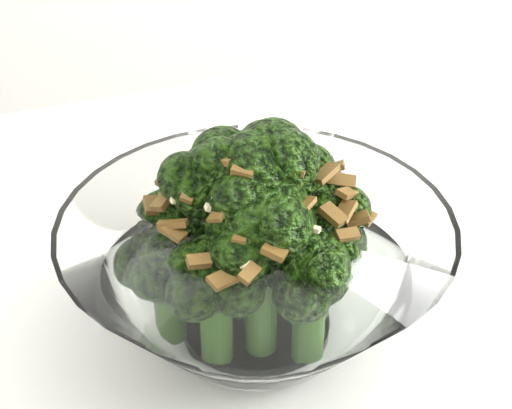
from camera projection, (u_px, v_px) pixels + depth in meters
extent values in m
cube|color=white|center=(379.00, 399.00, 0.45)|extent=(1.37, 1.09, 0.04)
cylinder|color=white|center=(256.00, 327.00, 0.46)|extent=(0.09, 0.09, 0.01)
cylinder|color=#295115|center=(256.00, 261.00, 0.44)|extent=(0.02, 0.02, 0.08)
sphere|color=#22460D|center=(256.00, 178.00, 0.41)|extent=(0.05, 0.05, 0.05)
cylinder|color=#295115|center=(278.00, 243.00, 0.46)|extent=(0.02, 0.02, 0.08)
sphere|color=#22460D|center=(279.00, 170.00, 0.43)|extent=(0.05, 0.05, 0.05)
cylinder|color=#295115|center=(220.00, 260.00, 0.45)|extent=(0.02, 0.02, 0.07)
sphere|color=#22460D|center=(217.00, 187.00, 0.42)|extent=(0.05, 0.05, 0.05)
cylinder|color=#295115|center=(261.00, 299.00, 0.42)|extent=(0.02, 0.02, 0.07)
sphere|color=#22460D|center=(261.00, 228.00, 0.39)|extent=(0.05, 0.05, 0.05)
cylinder|color=#295115|center=(316.00, 275.00, 0.45)|extent=(0.02, 0.02, 0.06)
sphere|color=#22460D|center=(319.00, 219.00, 0.42)|extent=(0.04, 0.04, 0.04)
cylinder|color=#295115|center=(194.00, 269.00, 0.45)|extent=(0.02, 0.02, 0.05)
sphere|color=#22460D|center=(191.00, 215.00, 0.43)|extent=(0.05, 0.05, 0.05)
cylinder|color=#295115|center=(309.00, 322.00, 0.42)|extent=(0.02, 0.02, 0.05)
sphere|color=#22460D|center=(311.00, 268.00, 0.40)|extent=(0.04, 0.04, 0.04)
cylinder|color=#295115|center=(216.00, 323.00, 0.42)|extent=(0.02, 0.02, 0.05)
sphere|color=#22460D|center=(214.00, 273.00, 0.40)|extent=(0.04, 0.04, 0.04)
cylinder|color=#295115|center=(323.00, 254.00, 0.48)|extent=(0.02, 0.02, 0.04)
sphere|color=#22460D|center=(326.00, 213.00, 0.46)|extent=(0.04, 0.04, 0.04)
cylinder|color=#295115|center=(170.00, 309.00, 0.44)|extent=(0.02, 0.02, 0.04)
sphere|color=#22460D|center=(167.00, 267.00, 0.42)|extent=(0.04, 0.04, 0.04)
cylinder|color=#295115|center=(256.00, 242.00, 0.48)|extent=(0.02, 0.02, 0.04)
sphere|color=#22460D|center=(256.00, 200.00, 0.47)|extent=(0.04, 0.04, 0.04)
cylinder|color=#295115|center=(265.00, 237.00, 0.47)|extent=(0.02, 0.02, 0.07)
sphere|color=#22460D|center=(265.00, 175.00, 0.45)|extent=(0.04, 0.04, 0.04)
cube|color=olive|center=(227.00, 146.00, 0.42)|extent=(0.01, 0.02, 0.01)
cube|color=olive|center=(227.00, 151.00, 0.43)|extent=(0.01, 0.01, 0.01)
cube|color=olive|center=(304.00, 204.00, 0.39)|extent=(0.01, 0.02, 0.01)
cube|color=olive|center=(172.00, 224.00, 0.39)|extent=(0.02, 0.01, 0.01)
cube|color=olive|center=(189.00, 193.00, 0.40)|extent=(0.01, 0.01, 0.01)
cube|color=olive|center=(284.00, 150.00, 0.43)|extent=(0.02, 0.01, 0.01)
cube|color=olive|center=(367.00, 218.00, 0.42)|extent=(0.01, 0.01, 0.00)
cube|color=olive|center=(268.00, 150.00, 0.39)|extent=(0.01, 0.01, 0.01)
cube|color=olive|center=(242.00, 235.00, 0.38)|extent=(0.01, 0.01, 0.00)
cube|color=olive|center=(224.00, 212.00, 0.38)|extent=(0.01, 0.01, 0.01)
cube|color=olive|center=(244.00, 170.00, 0.38)|extent=(0.01, 0.01, 0.01)
cube|color=olive|center=(285.00, 185.00, 0.39)|extent=(0.01, 0.01, 0.01)
cube|color=olive|center=(347.00, 235.00, 0.39)|extent=(0.01, 0.01, 0.01)
cube|color=olive|center=(202.00, 261.00, 0.38)|extent=(0.02, 0.01, 0.01)
cube|color=olive|center=(222.00, 279.00, 0.37)|extent=(0.02, 0.02, 0.01)
cube|color=olive|center=(170.00, 183.00, 0.43)|extent=(0.01, 0.01, 0.01)
cube|color=olive|center=(333.00, 215.00, 0.40)|extent=(0.02, 0.02, 0.01)
cube|color=olive|center=(237.00, 180.00, 0.39)|extent=(0.01, 0.01, 0.00)
cube|color=olive|center=(262.00, 200.00, 0.38)|extent=(0.01, 0.01, 0.01)
cube|color=olive|center=(174.00, 232.00, 0.39)|extent=(0.01, 0.01, 0.01)
cube|color=olive|center=(229.00, 175.00, 0.39)|extent=(0.01, 0.02, 0.01)
cube|color=olive|center=(345.00, 212.00, 0.40)|extent=(0.02, 0.02, 0.01)
cube|color=olive|center=(252.00, 146.00, 0.45)|extent=(0.01, 0.02, 0.01)
cube|color=olive|center=(257.00, 141.00, 0.42)|extent=(0.01, 0.02, 0.01)
cube|color=olive|center=(162.00, 202.00, 0.41)|extent=(0.01, 0.01, 0.01)
cube|color=olive|center=(295.00, 169.00, 0.39)|extent=(0.01, 0.01, 0.01)
cube|color=olive|center=(342.00, 181.00, 0.42)|extent=(0.02, 0.01, 0.01)
cube|color=olive|center=(333.00, 168.00, 0.43)|extent=(0.01, 0.01, 0.01)
cube|color=olive|center=(358.00, 219.00, 0.41)|extent=(0.01, 0.01, 0.01)
cube|color=olive|center=(309.00, 160.00, 0.43)|extent=(0.01, 0.01, 0.01)
cube|color=olive|center=(167.00, 184.00, 0.43)|extent=(0.01, 0.01, 0.01)
cube|color=olive|center=(176.00, 169.00, 0.45)|extent=(0.01, 0.01, 0.01)
cube|color=olive|center=(249.00, 273.00, 0.37)|extent=(0.01, 0.01, 0.01)
cube|color=olive|center=(215.00, 162.00, 0.40)|extent=(0.01, 0.02, 0.01)
cube|color=olive|center=(204.00, 156.00, 0.46)|extent=(0.01, 0.01, 0.01)
cube|color=olive|center=(277.00, 153.00, 0.47)|extent=(0.01, 0.02, 0.01)
cube|color=olive|center=(270.00, 234.00, 0.38)|extent=(0.01, 0.01, 0.01)
cube|color=olive|center=(231.00, 157.00, 0.39)|extent=(0.02, 0.02, 0.01)
cube|color=olive|center=(261.00, 143.00, 0.42)|extent=(0.01, 0.01, 0.01)
cube|color=olive|center=(151.00, 205.00, 0.42)|extent=(0.01, 0.01, 0.01)
cube|color=olive|center=(274.00, 252.00, 0.37)|extent=(0.01, 0.01, 0.01)
cube|color=olive|center=(219.00, 214.00, 0.38)|extent=(0.01, 0.01, 0.01)
cube|color=olive|center=(279.00, 151.00, 0.45)|extent=(0.01, 0.01, 0.01)
cube|color=olive|center=(296.00, 156.00, 0.45)|extent=(0.01, 0.01, 0.01)
cube|color=olive|center=(296.00, 213.00, 0.39)|extent=(0.01, 0.01, 0.01)
cube|color=olive|center=(325.00, 173.00, 0.41)|extent=(0.02, 0.02, 0.01)
cube|color=olive|center=(340.00, 178.00, 0.43)|extent=(0.01, 0.01, 0.01)
cube|color=olive|center=(331.00, 268.00, 0.38)|extent=(0.01, 0.01, 0.01)
cube|color=olive|center=(329.00, 175.00, 0.43)|extent=(0.01, 0.01, 0.01)
cube|color=olive|center=(228.00, 153.00, 0.45)|extent=(0.01, 0.02, 0.01)
cube|color=olive|center=(281.00, 151.00, 0.41)|extent=(0.02, 0.02, 0.01)
cube|color=olive|center=(347.00, 193.00, 0.41)|extent=(0.01, 0.01, 0.01)
cube|color=beige|center=(209.00, 208.00, 0.39)|extent=(0.01, 0.01, 0.00)
cube|color=beige|center=(179.00, 198.00, 0.40)|extent=(0.01, 0.01, 0.00)
cube|color=beige|center=(175.00, 175.00, 0.43)|extent=(0.00, 0.00, 0.00)
cube|color=beige|center=(232.00, 148.00, 0.45)|extent=(0.01, 0.01, 0.00)
cube|color=beige|center=(246.00, 265.00, 0.37)|extent=(0.01, 0.01, 0.01)
cube|color=beige|center=(294.00, 150.00, 0.40)|extent=(0.01, 0.01, 0.00)
cube|color=beige|center=(187.00, 164.00, 0.42)|extent=(0.00, 0.00, 0.00)
cube|color=beige|center=(254.00, 149.00, 0.43)|extent=(0.00, 0.01, 0.00)
cube|color=beige|center=(283.00, 240.00, 0.37)|extent=(0.01, 0.01, 0.00)
cube|color=beige|center=(272.00, 146.00, 0.43)|extent=(0.01, 0.01, 0.01)
cube|color=beige|center=(195.00, 162.00, 0.44)|extent=(0.00, 0.00, 0.00)
cube|color=beige|center=(184.00, 172.00, 0.43)|extent=(0.01, 0.01, 0.01)
cube|color=beige|center=(317.00, 229.00, 0.38)|extent=(0.00, 0.00, 0.00)
cube|color=beige|center=(257.00, 143.00, 0.42)|extent=(0.01, 0.01, 0.00)
cube|color=beige|center=(216.00, 197.00, 0.39)|extent=(0.01, 0.01, 0.01)
cube|color=beige|center=(181.00, 168.00, 0.44)|extent=(0.00, 0.00, 0.00)
cube|color=beige|center=(247.00, 154.00, 0.46)|extent=(0.00, 0.00, 0.00)
cube|color=beige|center=(278.00, 141.00, 0.41)|extent=(0.00, 0.00, 0.00)
cube|color=beige|center=(285.00, 150.00, 0.44)|extent=(0.01, 0.01, 0.00)
cube|color=beige|center=(187.00, 169.00, 0.42)|extent=(0.01, 0.01, 0.01)
cube|color=beige|center=(174.00, 201.00, 0.40)|extent=(0.00, 0.00, 0.00)
cube|color=beige|center=(185.00, 164.00, 0.44)|extent=(0.01, 0.01, 0.01)
cube|color=beige|center=(256.00, 144.00, 0.43)|extent=(0.00, 0.00, 0.00)
cube|color=beige|center=(248.00, 149.00, 0.46)|extent=(0.00, 0.00, 0.00)
cube|color=beige|center=(313.00, 159.00, 0.42)|extent=(0.01, 0.01, 0.01)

